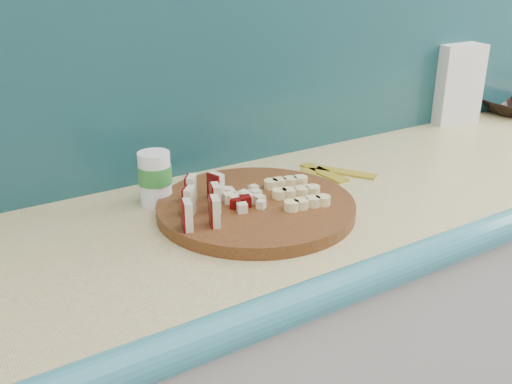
{
  "coord_description": "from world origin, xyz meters",
  "views": [
    {
      "loc": [
        -0.9,
        0.64,
        1.38
      ],
      "look_at": [
        -0.35,
        1.51,
        0.95
      ],
      "focal_mm": 40.0,
      "sensor_mm": 36.0,
      "label": 1
    }
  ],
  "objects": [
    {
      "name": "kitchen_counter",
      "position": [
        0.1,
        1.5,
        0.46
      ],
      "size": [
        2.2,
        0.63,
        0.91
      ],
      "color": "beige",
      "rests_on": "ground"
    },
    {
      "name": "backsplash",
      "position": [
        0.1,
        1.79,
        1.16
      ],
      "size": [
        2.2,
        0.02,
        0.5
      ],
      "primitive_type": "cube",
      "color": "teal",
      "rests_on": "kitchen_counter"
    },
    {
      "name": "cutting_board",
      "position": [
        -0.35,
        1.51,
        0.92
      ],
      "size": [
        0.47,
        0.47,
        0.02
      ],
      "primitive_type": "cylinder",
      "rotation": [
        0.0,
        0.0,
        -0.24
      ],
      "color": "#4E2110",
      "rests_on": "kitchen_counter"
    },
    {
      "name": "apple_wedges",
      "position": [
        -0.46,
        1.51,
        0.96
      ],
      "size": [
        0.13,
        0.15,
        0.05
      ],
      "color": "beige",
      "rests_on": "cutting_board"
    },
    {
      "name": "apple_chunks",
      "position": [
        -0.37,
        1.51,
        0.94
      ],
      "size": [
        0.07,
        0.06,
        0.02
      ],
      "color": "#EFE5BF",
      "rests_on": "cutting_board"
    },
    {
      "name": "banana_slices",
      "position": [
        -0.26,
        1.49,
        0.94
      ],
      "size": [
        0.13,
        0.16,
        0.02
      ],
      "color": "#EFDB92",
      "rests_on": "cutting_board"
    },
    {
      "name": "brown_bowl",
      "position": [
        0.77,
        1.72,
        0.93
      ],
      "size": [
        0.21,
        0.21,
        0.05
      ],
      "primitive_type": "imported",
      "rotation": [
        0.0,
        0.0,
        -0.12
      ],
      "color": "black",
      "rests_on": "kitchen_counter"
    },
    {
      "name": "flour_bag",
      "position": [
        0.52,
        1.76,
        1.03
      ],
      "size": [
        0.16,
        0.13,
        0.24
      ],
      "primitive_type": "cube",
      "rotation": [
        0.0,
        0.0,
        -0.23
      ],
      "color": "white",
      "rests_on": "kitchen_counter"
    },
    {
      "name": "canister",
      "position": [
        -0.5,
        1.65,
        0.97
      ],
      "size": [
        0.07,
        0.07,
        0.11
      ],
      "rotation": [
        0.0,
        0.0,
        0.18
      ],
      "color": "white",
      "rests_on": "kitchen_counter"
    },
    {
      "name": "banana_peel",
      "position": [
        -0.1,
        1.59,
        0.91
      ],
      "size": [
        0.2,
        0.17,
        0.01
      ],
      "rotation": [
        0.0,
        0.0,
        -0.15
      ],
      "color": "gold",
      "rests_on": "kitchen_counter"
    }
  ]
}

